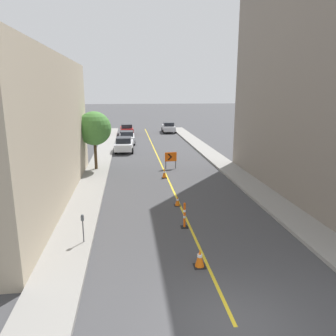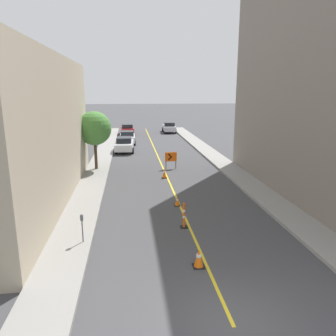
{
  "view_description": "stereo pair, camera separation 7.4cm",
  "coord_description": "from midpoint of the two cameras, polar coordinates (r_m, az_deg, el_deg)",
  "views": [
    {
      "loc": [
        -2.85,
        -7.61,
        6.5
      ],
      "look_at": [
        -0.08,
        15.18,
        1.0
      ],
      "focal_mm": 35.0,
      "sensor_mm": 36.0,
      "label": 1
    },
    {
      "loc": [
        -2.78,
        -7.62,
        6.5
      ],
      "look_at": [
        -0.08,
        15.18,
        1.0
      ],
      "focal_mm": 35.0,
      "sensor_mm": 36.0,
      "label": 2
    }
  ],
  "objects": [
    {
      "name": "ground_plane",
      "position": [
        10.4,
        11.68,
        -25.54
      ],
      "size": [
        300.0,
        300.0,
        0.0
      ],
      "primitive_type": "plane",
      "color": "#424244"
    },
    {
      "name": "lane_stripe",
      "position": [
        32.54,
        -1.66,
        1.95
      ],
      "size": [
        0.12,
        48.29,
        0.01
      ],
      "color": "gold",
      "rests_on": "ground_plane"
    },
    {
      "name": "sidewalk_left",
      "position": [
        32.51,
        -11.29,
        1.83
      ],
      "size": [
        1.87,
        48.29,
        0.17
      ],
      "color": "gray",
      "rests_on": "ground_plane"
    },
    {
      "name": "sidewalk_right",
      "position": [
        33.44,
        7.7,
        2.29
      ],
      "size": [
        1.87,
        48.29,
        0.17
      ],
      "color": "gray",
      "rests_on": "ground_plane"
    },
    {
      "name": "building_facade_left",
      "position": [
        20.49,
        -25.58,
        5.72
      ],
      "size": [
        6.0,
        18.5,
        8.4
      ],
      "color": "tan",
      "rests_on": "ground_plane"
    },
    {
      "name": "traffic_cone_nearest",
      "position": [
        12.78,
        5.54,
        -15.35
      ],
      "size": [
        0.44,
        0.44,
        0.72
      ],
      "color": "black",
      "rests_on": "ground_plane"
    },
    {
      "name": "traffic_cone_second",
      "position": [
        18.88,
        1.72,
        -5.79
      ],
      "size": [
        0.35,
        0.35,
        0.56
      ],
      "color": "black",
      "rests_on": "ground_plane"
    },
    {
      "name": "traffic_cone_third",
      "position": [
        24.67,
        -0.55,
        -0.94
      ],
      "size": [
        0.39,
        0.39,
        0.73
      ],
      "color": "black",
      "rests_on": "ground_plane"
    },
    {
      "name": "delineator_post_front",
      "position": [
        15.94,
        2.93,
        -8.47
      ],
      "size": [
        0.35,
        0.35,
        1.26
      ],
      "color": "black",
      "rests_on": "ground_plane"
    },
    {
      "name": "arrow_barricade_primary",
      "position": [
        27.49,
        0.58,
        1.85
      ],
      "size": [
        0.99,
        0.14,
        1.4
      ],
      "rotation": [
        0.0,
        0.0,
        0.08
      ],
      "color": "#EF560C",
      "rests_on": "ground_plane"
    },
    {
      "name": "parked_car_curb_near",
      "position": [
        35.47,
        -7.54,
        4.11
      ],
      "size": [
        2.02,
        4.39,
        1.59
      ],
      "rotation": [
        0.0,
        0.0,
        -0.05
      ],
      "color": "silver",
      "rests_on": "ground_plane"
    },
    {
      "name": "parked_car_curb_mid",
      "position": [
        40.67,
        -7.04,
        5.32
      ],
      "size": [
        1.93,
        4.3,
        1.59
      ],
      "rotation": [
        0.0,
        0.0,
        -0.0
      ],
      "color": "silver",
      "rests_on": "ground_plane"
    },
    {
      "name": "parked_car_curb_far",
      "position": [
        49.04,
        -7.07,
        6.7
      ],
      "size": [
        1.98,
        4.37,
        1.59
      ],
      "rotation": [
        0.0,
        0.0,
        0.04
      ],
      "color": "maroon",
      "rests_on": "ground_plane"
    },
    {
      "name": "parked_car_opposite_side",
      "position": [
        51.36,
        0.24,
        7.11
      ],
      "size": [
        1.95,
        4.35,
        1.59
      ],
      "rotation": [
        0.0,
        0.0,
        -0.03
      ],
      "color": "#B7B7BC",
      "rests_on": "ground_plane"
    },
    {
      "name": "parking_meter_near_curb",
      "position": [
        14.43,
        -14.62,
        -9.14
      ],
      "size": [
        0.12,
        0.11,
        1.25
      ],
      "color": "#4C4C51",
      "rests_on": "sidewalk_left"
    },
    {
      "name": "street_tree_left_near",
      "position": [
        27.02,
        -12.62,
        6.73
      ],
      "size": [
        2.71,
        2.71,
        4.68
      ],
      "color": "#4C3823",
      "rests_on": "sidewalk_left"
    }
  ]
}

